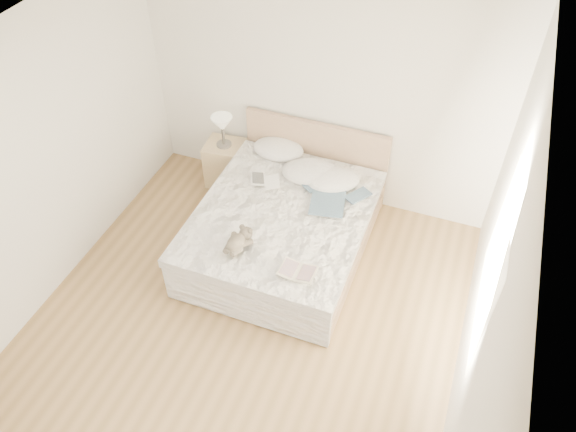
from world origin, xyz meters
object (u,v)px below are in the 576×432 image
(childrens_book, at_px, (298,272))
(teddy_bear, at_px, (236,247))
(nightstand, at_px, (226,163))
(bed, at_px, (285,227))
(photo_book, at_px, (265,181))
(table_lamp, at_px, (222,125))

(childrens_book, xyz_separation_m, teddy_bear, (-0.65, 0.07, 0.02))
(nightstand, height_order, childrens_book, childrens_book)
(bed, height_order, childrens_book, bed)
(childrens_book, bearing_deg, nightstand, 135.26)
(nightstand, distance_m, photo_book, 0.97)
(bed, height_order, nightstand, bed)
(bed, distance_m, childrens_book, 0.97)
(childrens_book, bearing_deg, teddy_bear, 175.92)
(teddy_bear, bearing_deg, photo_book, 106.01)
(table_lamp, xyz_separation_m, childrens_book, (1.51, -1.59, -0.21))
(table_lamp, distance_m, teddy_bear, 1.77)
(photo_book, distance_m, childrens_book, 1.33)
(photo_book, relative_size, childrens_book, 0.97)
(bed, bearing_deg, teddy_bear, -105.87)
(teddy_bear, bearing_deg, table_lamp, 128.46)
(photo_book, relative_size, teddy_bear, 1.11)
(photo_book, distance_m, teddy_bear, 1.02)
(photo_book, height_order, childrens_book, photo_book)
(nightstand, relative_size, photo_book, 1.67)
(photo_book, height_order, teddy_bear, teddy_bear)
(bed, distance_m, nightstand, 1.34)
(table_lamp, bearing_deg, photo_book, -34.62)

